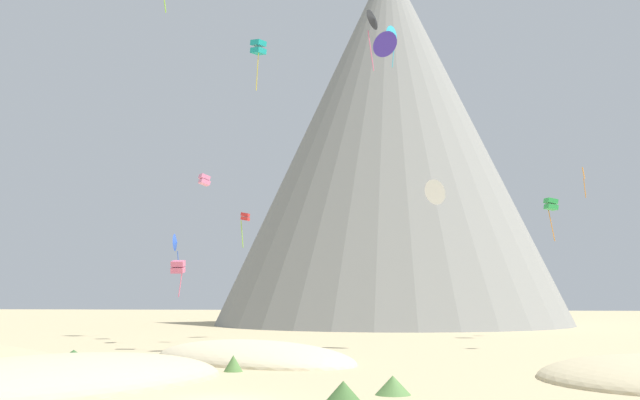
% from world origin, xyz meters
% --- Properties ---
extents(ground_plane, '(400.00, 400.00, 0.00)m').
position_xyz_m(ground_plane, '(0.00, 0.00, 0.00)').
color(ground_plane, '#C6B284').
extents(dune_foreground_right, '(18.37, 25.45, 3.44)m').
position_xyz_m(dune_foreground_right, '(-9.19, 1.64, 0.00)').
color(dune_foreground_right, beige).
rests_on(dune_foreground_right, ground_plane).
extents(dune_midground, '(21.20, 21.23, 2.72)m').
position_xyz_m(dune_midground, '(-3.25, 21.34, 0.00)').
color(dune_midground, beige).
rests_on(dune_midground, ground_plane).
extents(bush_ridge_crest, '(1.44, 1.44, 0.97)m').
position_xyz_m(bush_ridge_crest, '(-2.50, 12.74, 0.49)').
color(bush_ridge_crest, '#568442').
rests_on(bush_ridge_crest, ground_plane).
extents(bush_far_left, '(1.76, 1.76, 0.98)m').
position_xyz_m(bush_far_left, '(5.38, -0.77, 0.49)').
color(bush_far_left, '#477238').
rests_on(bush_far_left, ground_plane).
extents(bush_mid_center, '(2.33, 2.33, 0.88)m').
position_xyz_m(bush_mid_center, '(7.31, 2.77, 0.44)').
color(bush_mid_center, '#568442').
rests_on(bush_mid_center, ground_plane).
extents(bush_near_right, '(3.85, 3.85, 0.51)m').
position_xyz_m(bush_near_right, '(-9.18, 6.99, 0.25)').
color(bush_near_right, '#477238').
rests_on(bush_near_right, ground_plane).
extents(bush_far_right, '(3.04, 3.04, 0.78)m').
position_xyz_m(bush_far_right, '(-15.17, 18.82, 0.39)').
color(bush_far_right, '#386633').
rests_on(bush_far_right, ground_plane).
extents(rock_massif, '(74.38, 74.38, 58.44)m').
position_xyz_m(rock_massif, '(3.69, 91.45, 25.90)').
color(rock_massif, gray).
rests_on(rock_massif, ground_plane).
extents(kite_green_low, '(1.48, 1.44, 4.56)m').
position_xyz_m(kite_green_low, '(22.22, 51.54, 13.92)').
color(kite_green_low, green).
extents(kite_cyan_high, '(1.35, 2.11, 4.58)m').
position_xyz_m(kite_cyan_high, '(5.92, 48.41, 31.80)').
color(kite_cyan_high, '#33BCDB').
extents(kite_orange_mid, '(0.43, 0.68, 3.40)m').
position_xyz_m(kite_orange_mid, '(26.56, 56.12, 17.54)').
color(kite_orange_mid, orange).
extents(kite_blue_low, '(0.57, 1.67, 3.63)m').
position_xyz_m(kite_blue_low, '(-14.36, 38.98, 9.41)').
color(kite_blue_low, blue).
extents(kite_red_low, '(0.83, 0.77, 3.38)m').
position_xyz_m(kite_red_low, '(-8.05, 40.43, 11.86)').
color(kite_red_low, red).
extents(kite_white_low, '(2.26, 2.12, 2.18)m').
position_xyz_m(kite_white_low, '(9.96, 34.18, 13.28)').
color(kite_white_low, white).
extents(kite_rainbow_low, '(1.08, 1.14, 3.10)m').
position_xyz_m(kite_rainbow_low, '(-11.52, 30.56, 6.82)').
color(kite_rainbow_low, '#E5668C').
extents(kite_pink_mid, '(1.43, 1.41, 1.23)m').
position_xyz_m(kite_pink_mid, '(-13.34, 44.85, 16.23)').
color(kite_pink_mid, pink).
extents(kite_teal_high, '(1.80, 1.79, 5.63)m').
position_xyz_m(kite_teal_high, '(-8.81, 49.57, 31.51)').
color(kite_teal_high, teal).
extents(kite_black_high, '(1.31, 1.86, 5.19)m').
position_xyz_m(kite_black_high, '(5.11, 27.74, 26.45)').
color(kite_black_high, black).
extents(kite_indigo_high, '(2.43, 1.59, 2.47)m').
position_xyz_m(kite_indigo_high, '(5.77, 35.12, 26.70)').
color(kite_indigo_high, '#5138B2').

